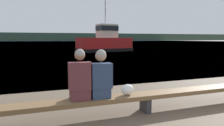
{
  "coord_description": "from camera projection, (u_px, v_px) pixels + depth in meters",
  "views": [
    {
      "loc": [
        -2.8,
        -0.99,
        1.67
      ],
      "look_at": [
        -0.41,
        5.98,
        0.78
      ],
      "focal_mm": 32.0,
      "sensor_mm": 36.0,
      "label": 1
    }
  ],
  "objects": [
    {
      "name": "far_shoreline",
      "position": [
        46.0,
        37.0,
        184.69
      ],
      "size": [
        600.0,
        12.0,
        7.06
      ],
      "primitive_type": "cube",
      "color": "#2D3D2D",
      "rests_on": "ground"
    },
    {
      "name": "water_surface",
      "position": [
        48.0,
        42.0,
        119.96
      ],
      "size": [
        240.0,
        240.0,
        0.0
      ],
      "primitive_type": "plane",
      "color": "#386084",
      "rests_on": "ground"
    },
    {
      "name": "shopping_bag",
      "position": [
        127.0,
        90.0,
        4.44
      ],
      "size": [
        0.29,
        0.17,
        0.24
      ],
      "color": "white",
      "rests_on": "bench_main"
    },
    {
      "name": "person_left",
      "position": [
        80.0,
        78.0,
        4.03
      ],
      "size": [
        0.45,
        0.35,
        1.05
      ],
      "color": "#56282D",
      "rests_on": "bench_main"
    },
    {
      "name": "bench_main",
      "position": [
        146.0,
        96.0,
        4.58
      ],
      "size": [
        8.15,
        0.42,
        0.43
      ],
      "color": "brown",
      "rests_on": "ground"
    },
    {
      "name": "tugboat_red",
      "position": [
        105.0,
        43.0,
        26.46
      ],
      "size": [
        7.73,
        4.45,
        6.74
      ],
      "rotation": [
        0.0,
        0.0,
        1.79
      ],
      "color": "#A81919",
      "rests_on": "water_surface"
    },
    {
      "name": "person_right",
      "position": [
        101.0,
        76.0,
        4.17
      ],
      "size": [
        0.45,
        0.36,
        1.03
      ],
      "color": "navy",
      "rests_on": "bench_main"
    }
  ]
}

